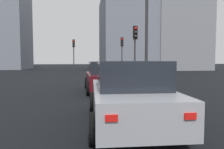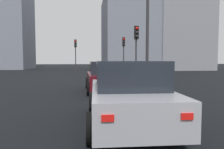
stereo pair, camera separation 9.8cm
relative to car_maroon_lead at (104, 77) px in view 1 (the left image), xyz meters
name	(u,v)px [view 1 (the left image)]	position (x,y,z in m)	size (l,w,h in m)	color
car_maroon_lead	(104,77)	(0.00, 0.00, 0.00)	(4.11, 2.04, 1.55)	#510F16
car_silver_second	(129,94)	(-5.84, -0.14, 0.03)	(4.22, 2.07, 1.61)	#A8AAB2
traffic_light_near_left	(122,48)	(10.78, -2.73, 2.08)	(0.32, 0.30, 3.91)	#2D2D30
traffic_light_near_right	(74,49)	(14.91, 2.36, 2.14)	(0.32, 0.30, 4.01)	#2D2D30
traffic_light_far_left	(135,42)	(3.46, -2.42, 2.09)	(0.32, 0.29, 3.93)	#2D2D30
building_facade_left	(169,35)	(26.82, -14.06, 5.29)	(15.12, 8.45, 12.08)	gray
building_facade_center	(125,33)	(27.09, -6.06, 5.59)	(15.24, 8.40, 12.68)	gray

